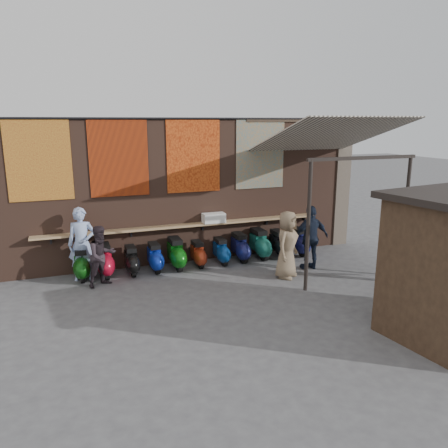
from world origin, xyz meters
The scene contains 33 objects.
ground centered at (0.00, 0.00, 0.00)m, with size 70.00×70.00×0.00m, color #474749.
brick_wall centered at (0.00, 2.70, 2.00)m, with size 10.00×0.40×4.00m, color brown.
pier_right centered at (5.20, 2.70, 2.00)m, with size 0.50×0.50×4.00m, color #4C4238.
eating_counter centered at (0.00, 2.33, 1.10)m, with size 8.00×0.32×0.05m, color #9E7A51.
shelf_box centered at (0.81, 2.30, 1.26)m, with size 0.63×0.33×0.26m, color white.
tapestry_redgold centered at (-3.60, 2.48, 3.00)m, with size 1.50×0.02×2.00m, color maroon.
tapestry_sun centered at (-1.70, 2.48, 3.00)m, with size 1.50×0.02×2.00m, color #DE3E0D.
tapestry_orange centered at (0.30, 2.48, 3.00)m, with size 1.50×0.02×2.00m, color #CB5219.
tapestry_multi centered at (2.30, 2.48, 3.00)m, with size 1.50×0.02×2.00m, color #256C89.
hang_rail centered at (0.00, 2.47, 3.98)m, with size 0.06×0.06×9.50m, color black.
scooter_stool_0 centered at (-2.83, 2.02, 0.40)m, with size 0.38×0.85×0.80m, color #0E460F, non-canonical shape.
scooter_stool_1 centered at (-2.25, 2.02, 0.42)m, with size 0.40×0.88×0.84m, color #B60E27, non-canonical shape.
scooter_stool_2 centered at (-1.59, 1.97, 0.37)m, with size 0.35×0.77×0.73m, color black, non-canonical shape.
scooter_stool_3 centered at (-0.96, 1.99, 0.37)m, with size 0.35×0.79×0.75m, color #0E279B, non-canonical shape.
scooter_stool_4 centered at (-0.38, 1.98, 0.42)m, with size 0.40×0.88×0.84m, color #0C540F, non-canonical shape.
scooter_stool_5 centered at (0.24, 1.98, 0.35)m, with size 0.33×0.73×0.69m, color maroon, non-canonical shape.
scooter_stool_6 centered at (0.91, 1.98, 0.36)m, with size 0.34×0.75×0.71m, color navy, non-canonical shape.
scooter_stool_7 centered at (1.50, 2.02, 0.39)m, with size 0.37×0.83×0.79m, color #131648, non-canonical shape.
scooter_stool_8 centered at (2.13, 2.04, 0.43)m, with size 0.40×0.89×0.85m, color #1A6B5B, non-canonical shape.
scooter_stool_9 centered at (2.72, 1.96, 0.39)m, with size 0.37×0.82×0.78m, color black, non-canonical shape.
scooter_stool_10 centered at (3.38, 1.96, 0.40)m, with size 0.37×0.83×0.79m, color navy, non-canonical shape.
diner_left centered at (-2.78, 2.00, 0.93)m, with size 0.68×0.44×1.85m, color #95ABD9.
diner_right centered at (-2.36, 1.40, 0.75)m, with size 0.73×0.57×1.49m, color #291F25.
shopper_navy centered at (3.01, 0.71, 0.87)m, with size 1.02×0.43×1.74m, color #151E31.
shopper_grey centered at (4.71, -0.96, 0.90)m, with size 1.16×0.67×1.80m, color #4F4F53.
shopper_tan centered at (2.09, 0.35, 0.87)m, with size 0.85×0.55×1.73m, color #7B674E.
stall_sign centered at (3.42, -2.58, 1.87)m, with size 1.20×0.04×0.50m, color gold.
stall_shelf centered at (3.42, -2.58, 0.94)m, with size 1.97×0.10×0.06m, color #473321.
awning_canvas centered at (3.50, 0.90, 3.55)m, with size 3.20×3.40×0.03m, color beige.
awning_ledger centered at (3.50, 2.49, 3.95)m, with size 3.30×0.08×0.12m, color #33261C.
awning_header centered at (3.50, -0.60, 3.08)m, with size 3.00×0.08×0.08m, color black.
awning_post_left centered at (2.10, -0.60, 1.55)m, with size 0.09×0.09×3.10m, color black.
awning_post_right centered at (4.90, -0.60, 1.55)m, with size 0.09×0.09×3.10m, color black.
Camera 1 is at (-3.12, -9.04, 3.92)m, focal length 35.00 mm.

